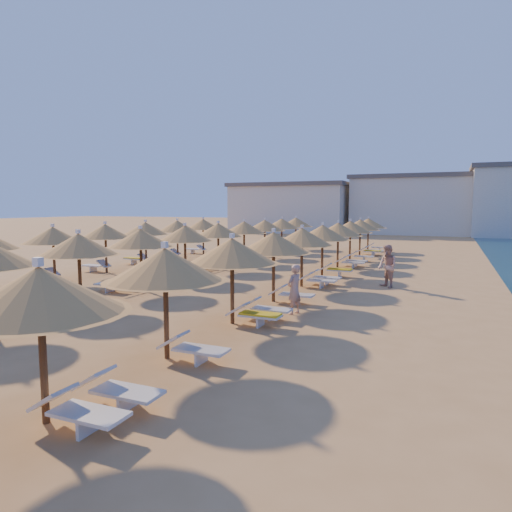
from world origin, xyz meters
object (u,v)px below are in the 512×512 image
at_px(parasol_row_west, 164,237).
at_px(beachgoer_a, 294,289).
at_px(beachgoer_b, 387,266).
at_px(parasol_row_east, 289,241).

distance_m(parasol_row_west, beachgoer_a, 7.97).
xyz_separation_m(parasol_row_west, beachgoer_b, (9.29, 2.90, -1.20)).
distance_m(parasol_row_east, beachgoer_b, 4.65).
bearing_deg(parasol_row_east, parasol_row_west, 180.00).
relative_size(parasol_row_east, beachgoer_b, 21.85).
bearing_deg(beachgoer_a, parasol_row_east, -138.98).
height_order(beachgoer_b, beachgoer_a, beachgoer_b).
height_order(parasol_row_west, beachgoer_b, parasol_row_west).
relative_size(parasol_row_west, beachgoer_b, 21.85).
bearing_deg(beachgoer_b, parasol_row_west, -113.60).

